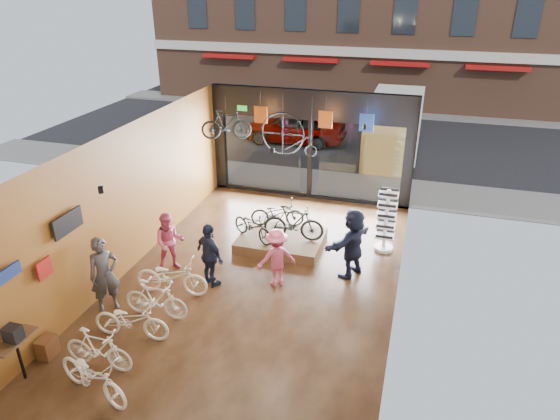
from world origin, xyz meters
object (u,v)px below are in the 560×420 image
at_px(customer_2, 210,255).
at_px(customer_3, 277,258).
at_px(display_bike_mid, 294,223).
at_px(customer_5, 353,243).
at_px(floor_bike_3, 156,299).
at_px(penny_farthing, 292,136).
at_px(floor_bike_2, 131,320).
at_px(street_car, 296,126).
at_px(display_platform, 281,241).
at_px(customer_0, 104,275).
at_px(customer_1, 170,242).
at_px(floor_bike_0, 93,375).
at_px(display_bike_right, 277,213).
at_px(floor_bike_4, 172,276).
at_px(floor_bike_1, 98,349).
at_px(display_bike_left, 253,226).
at_px(hung_bike, 226,125).
at_px(box_truck, 393,130).
at_px(sunglasses_rack, 386,220).

distance_m(customer_2, customer_3, 1.66).
relative_size(display_bike_mid, customer_5, 0.92).
relative_size(floor_bike_3, penny_farthing, 0.88).
bearing_deg(floor_bike_2, street_car, -4.77).
xyz_separation_m(street_car, display_platform, (2.14, -9.75, -0.64)).
height_order(street_car, customer_0, customer_0).
bearing_deg(floor_bike_3, customer_1, 17.51).
bearing_deg(floor_bike_0, display_bike_right, 4.85).
bearing_deg(customer_0, penny_farthing, 20.27).
distance_m(floor_bike_4, display_bike_right, 4.05).
bearing_deg(display_bike_right, floor_bike_4, 142.77).
distance_m(floor_bike_1, customer_0, 2.06).
bearing_deg(display_bike_left, hung_bike, 64.73).
bearing_deg(box_truck, customer_0, -113.02).
relative_size(display_bike_left, penny_farthing, 0.88).
relative_size(floor_bike_0, customer_5, 0.94).
distance_m(floor_bike_1, customer_5, 6.51).
distance_m(floor_bike_3, display_bike_mid, 4.55).
xyz_separation_m(display_platform, customer_5, (2.20, -0.96, 0.79)).
distance_m(box_truck, customer_3, 10.91).
xyz_separation_m(floor_bike_0, floor_bike_1, (-0.35, 0.67, -0.01)).
distance_m(customer_2, customer_5, 3.65).
relative_size(floor_bike_4, customer_2, 1.07).
bearing_deg(customer_3, customer_5, 177.46).
distance_m(floor_bike_4, customer_5, 4.64).
xyz_separation_m(customer_2, sunglasses_rack, (4.03, 3.07, 0.07)).
distance_m(floor_bike_0, display_platform, 6.74).
bearing_deg(customer_1, floor_bike_4, -88.12).
height_order(street_car, customer_1, customer_1).
bearing_deg(customer_0, floor_bike_3, -46.61).
bearing_deg(customer_5, floor_bike_3, -25.53).
height_order(floor_bike_3, display_bike_left, display_bike_left).
bearing_deg(customer_3, penny_farthing, -112.20).
bearing_deg(floor_bike_1, display_platform, -19.81).
bearing_deg(display_platform, customer_0, -126.87).
relative_size(street_car, floor_bike_1, 3.08).
distance_m(box_truck, floor_bike_1, 15.28).
height_order(box_truck, hung_bike, hung_bike).
height_order(floor_bike_1, customer_0, customer_0).
distance_m(floor_bike_1, floor_bike_2, 1.01).
bearing_deg(floor_bike_0, customer_0, 44.61).
bearing_deg(street_car, floor_bike_3, 1.37).
relative_size(customer_0, customer_2, 1.09).
xyz_separation_m(display_bike_left, sunglasses_rack, (3.63, 0.97, 0.22)).
bearing_deg(customer_2, customer_3, -131.64).
xyz_separation_m(floor_bike_3, hung_bike, (-0.56, 5.98, 2.45)).
xyz_separation_m(floor_bike_0, display_bike_left, (1.01, 6.14, 0.24)).
distance_m(floor_bike_2, customer_2, 2.55).
distance_m(box_truck, floor_bike_3, 13.48).
xyz_separation_m(floor_bike_4, hung_bike, (-0.47, 5.03, 2.44)).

